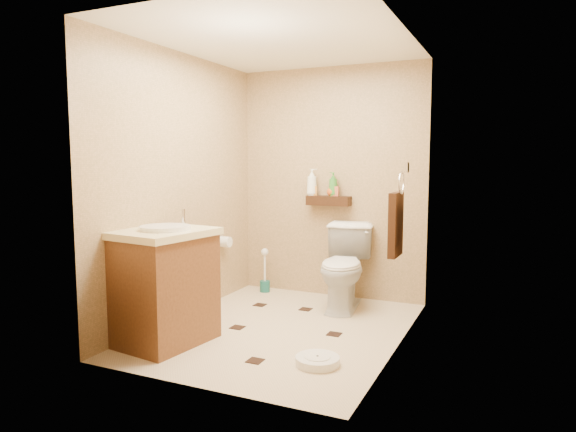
% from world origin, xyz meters
% --- Properties ---
extents(ground, '(2.50, 2.50, 0.00)m').
position_xyz_m(ground, '(0.00, 0.00, 0.00)').
color(ground, beige).
rests_on(ground, ground).
extents(wall_back, '(2.00, 0.04, 2.40)m').
position_xyz_m(wall_back, '(0.00, 1.25, 1.20)').
color(wall_back, tan).
rests_on(wall_back, ground).
extents(wall_front, '(2.00, 0.04, 2.40)m').
position_xyz_m(wall_front, '(0.00, -1.25, 1.20)').
color(wall_front, tan).
rests_on(wall_front, ground).
extents(wall_left, '(0.04, 2.50, 2.40)m').
position_xyz_m(wall_left, '(-1.00, 0.00, 1.20)').
color(wall_left, tan).
rests_on(wall_left, ground).
extents(wall_right, '(0.04, 2.50, 2.40)m').
position_xyz_m(wall_right, '(1.00, 0.00, 1.20)').
color(wall_right, tan).
rests_on(wall_right, ground).
extents(ceiling, '(2.00, 2.50, 0.02)m').
position_xyz_m(ceiling, '(0.00, 0.00, 2.40)').
color(ceiling, white).
rests_on(ceiling, wall_back).
extents(wall_shelf, '(0.46, 0.14, 0.10)m').
position_xyz_m(wall_shelf, '(0.00, 1.17, 1.02)').
color(wall_shelf, '#331E0E').
rests_on(wall_shelf, wall_back).
extents(floor_accents, '(1.13, 1.45, 0.01)m').
position_xyz_m(floor_accents, '(0.04, -0.01, 0.00)').
color(floor_accents, black).
rests_on(floor_accents, ground).
extents(toilet, '(0.56, 0.85, 0.81)m').
position_xyz_m(toilet, '(0.29, 0.83, 0.41)').
color(toilet, white).
rests_on(toilet, ground).
extents(vanity, '(0.70, 0.81, 1.04)m').
position_xyz_m(vanity, '(-0.70, -0.66, 0.46)').
color(vanity, brown).
rests_on(vanity, ground).
extents(bathroom_scale, '(0.36, 0.36, 0.06)m').
position_xyz_m(bathroom_scale, '(0.56, -0.59, 0.03)').
color(bathroom_scale, white).
rests_on(bathroom_scale, ground).
extents(toilet_brush, '(0.11, 0.11, 0.48)m').
position_xyz_m(toilet_brush, '(-0.70, 1.07, 0.17)').
color(toilet_brush, '#175C58').
rests_on(toilet_brush, ground).
extents(towel_ring, '(0.12, 0.30, 0.76)m').
position_xyz_m(towel_ring, '(0.91, 0.25, 0.95)').
color(towel_ring, silver).
rests_on(towel_ring, wall_right).
extents(toilet_paper, '(0.12, 0.11, 0.12)m').
position_xyz_m(toilet_paper, '(-0.94, 0.65, 0.60)').
color(toilet_paper, white).
rests_on(toilet_paper, wall_left).
extents(bottle_a, '(0.13, 0.13, 0.28)m').
position_xyz_m(bottle_a, '(-0.19, 1.17, 1.21)').
color(bottle_a, white).
rests_on(bottle_a, wall_shelf).
extents(bottle_b, '(0.09, 0.09, 0.15)m').
position_xyz_m(bottle_b, '(-0.17, 1.17, 1.14)').
color(bottle_b, orange).
rests_on(bottle_b, wall_shelf).
extents(bottle_c, '(0.10, 0.10, 0.13)m').
position_xyz_m(bottle_c, '(0.03, 1.17, 1.13)').
color(bottle_c, '#CE5318').
rests_on(bottle_c, wall_shelf).
extents(bottle_d, '(0.11, 0.11, 0.25)m').
position_xyz_m(bottle_d, '(0.05, 1.17, 1.19)').
color(bottle_d, '#34852C').
rests_on(bottle_d, wall_shelf).
extents(bottle_e, '(0.08, 0.08, 0.15)m').
position_xyz_m(bottle_e, '(0.07, 1.17, 1.15)').
color(bottle_e, '#C76042').
rests_on(bottle_e, wall_shelf).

